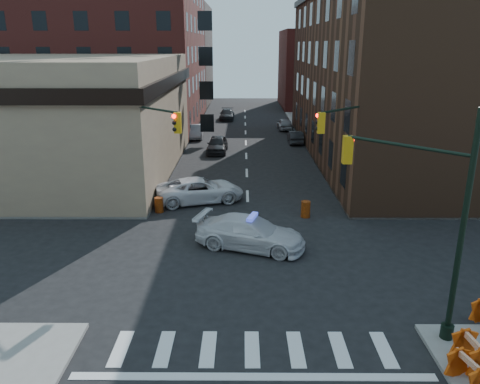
{
  "coord_description": "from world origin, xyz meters",
  "views": [
    {
      "loc": [
        -0.33,
        -20.39,
        9.97
      ],
      "look_at": [
        -0.48,
        4.01,
        2.2
      ],
      "focal_mm": 35.0,
      "sensor_mm": 36.0,
      "label": 1
    }
  ],
  "objects_px": {
    "pickup": "(200,190)",
    "parked_car_wnear": "(217,144)",
    "police_car": "(250,233)",
    "barricade_nw_a": "(120,206)",
    "barrel_road": "(306,209)",
    "pedestrian_b": "(109,185)",
    "parked_car_wfar": "(196,131)",
    "parked_car_enear": "(295,137)",
    "barrel_bank": "(159,205)",
    "pedestrian_a": "(101,199)"
  },
  "relations": [
    {
      "from": "police_car",
      "to": "barrel_bank",
      "type": "height_order",
      "value": "police_car"
    },
    {
      "from": "pedestrian_b",
      "to": "barrel_bank",
      "type": "height_order",
      "value": "pedestrian_b"
    },
    {
      "from": "police_car",
      "to": "parked_car_wfar",
      "type": "distance_m",
      "value": 29.63
    },
    {
      "from": "pedestrian_a",
      "to": "barrel_bank",
      "type": "bearing_deg",
      "value": 21.59
    },
    {
      "from": "parked_car_wfar",
      "to": "barrel_road",
      "type": "xyz_separation_m",
      "value": [
        8.95,
        -24.66,
        -0.22
      ]
    },
    {
      "from": "pedestrian_b",
      "to": "barrel_bank",
      "type": "bearing_deg",
      "value": -32.32
    },
    {
      "from": "pedestrian_a",
      "to": "barrel_road",
      "type": "bearing_deg",
      "value": 7.83
    },
    {
      "from": "pedestrian_b",
      "to": "barrel_bank",
      "type": "xyz_separation_m",
      "value": [
        3.57,
        -1.98,
        -0.68
      ]
    },
    {
      "from": "pickup",
      "to": "parked_car_wfar",
      "type": "xyz_separation_m",
      "value": [
        -2.37,
        21.8,
        -0.08
      ]
    },
    {
      "from": "police_car",
      "to": "barricade_nw_a",
      "type": "relative_size",
      "value": 4.93
    },
    {
      "from": "parked_car_wfar",
      "to": "pedestrian_b",
      "type": "height_order",
      "value": "pedestrian_b"
    },
    {
      "from": "pedestrian_a",
      "to": "barrel_road",
      "type": "height_order",
      "value": "pedestrian_a"
    },
    {
      "from": "pickup",
      "to": "parked_car_wnear",
      "type": "relative_size",
      "value": 1.25
    },
    {
      "from": "police_car",
      "to": "pickup",
      "type": "xyz_separation_m",
      "value": [
        -3.2,
        7.3,
        -0.02
      ]
    },
    {
      "from": "parked_car_enear",
      "to": "barrel_road",
      "type": "distance_m",
      "value": 21.92
    },
    {
      "from": "pedestrian_a",
      "to": "barricade_nw_a",
      "type": "distance_m",
      "value": 1.21
    },
    {
      "from": "pedestrian_b",
      "to": "barricade_nw_a",
      "type": "xyz_separation_m",
      "value": [
        1.32,
        -2.46,
        -0.58
      ]
    },
    {
      "from": "pedestrian_a",
      "to": "barrel_bank",
      "type": "relative_size",
      "value": 2.06
    },
    {
      "from": "police_car",
      "to": "barrel_road",
      "type": "height_order",
      "value": "police_car"
    },
    {
      "from": "parked_car_wnear",
      "to": "barrel_road",
      "type": "bearing_deg",
      "value": -68.63
    },
    {
      "from": "barrel_road",
      "to": "barrel_bank",
      "type": "xyz_separation_m",
      "value": [
        -8.95,
        0.8,
        -0.02
      ]
    },
    {
      "from": "barrel_bank",
      "to": "barricade_nw_a",
      "type": "bearing_deg",
      "value": -168.06
    },
    {
      "from": "police_car",
      "to": "pedestrian_b",
      "type": "relative_size",
      "value": 2.79
    },
    {
      "from": "barricade_nw_a",
      "to": "pedestrian_a",
      "type": "bearing_deg",
      "value": -149.43
    },
    {
      "from": "barricade_nw_a",
      "to": "barrel_road",
      "type": "bearing_deg",
      "value": 11.26
    },
    {
      "from": "pedestrian_a",
      "to": "pedestrian_b",
      "type": "distance_m",
      "value": 2.8
    },
    {
      "from": "parked_car_wfar",
      "to": "pedestrian_b",
      "type": "bearing_deg",
      "value": -101.77
    },
    {
      "from": "pickup",
      "to": "pedestrian_a",
      "type": "distance_m",
      "value": 6.34
    },
    {
      "from": "pickup",
      "to": "pedestrian_b",
      "type": "distance_m",
      "value": 5.95
    },
    {
      "from": "parked_car_wnear",
      "to": "parked_car_enear",
      "type": "height_order",
      "value": "parked_car_wnear"
    },
    {
      "from": "parked_car_wnear",
      "to": "pedestrian_a",
      "type": "xyz_separation_m",
      "value": [
        -6.02,
        -17.47,
        0.34
      ]
    },
    {
      "from": "parked_car_wnear",
      "to": "pedestrian_a",
      "type": "bearing_deg",
      "value": -107.21
    },
    {
      "from": "police_car",
      "to": "barrel_road",
      "type": "xyz_separation_m",
      "value": [
        3.38,
        4.45,
        -0.32
      ]
    },
    {
      "from": "police_car",
      "to": "parked_car_wfar",
      "type": "relative_size",
      "value": 1.3
    },
    {
      "from": "pickup",
      "to": "pedestrian_b",
      "type": "bearing_deg",
      "value": 74.23
    },
    {
      "from": "police_car",
      "to": "barrel_bank",
      "type": "distance_m",
      "value": 7.66
    },
    {
      "from": "barrel_bank",
      "to": "parked_car_wfar",
      "type": "bearing_deg",
      "value": 90.0
    },
    {
      "from": "barricade_nw_a",
      "to": "barrel_bank",
      "type": "bearing_deg",
      "value": 24.88
    },
    {
      "from": "parked_car_wnear",
      "to": "barrel_road",
      "type": "height_order",
      "value": "parked_car_wnear"
    },
    {
      "from": "parked_car_wnear",
      "to": "pedestrian_b",
      "type": "distance_m",
      "value": 15.99
    },
    {
      "from": "barricade_nw_a",
      "to": "police_car",
      "type": "bearing_deg",
      "value": -18.49
    },
    {
      "from": "parked_car_wfar",
      "to": "barricade_nw_a",
      "type": "bearing_deg",
      "value": -97.78
    },
    {
      "from": "parked_car_wfar",
      "to": "pedestrian_a",
      "type": "distance_m",
      "value": 24.88
    },
    {
      "from": "pickup",
      "to": "pedestrian_a",
      "type": "xyz_separation_m",
      "value": [
        -5.65,
        -2.86,
        0.32
      ]
    },
    {
      "from": "barrel_bank",
      "to": "barricade_nw_a",
      "type": "distance_m",
      "value": 2.3
    },
    {
      "from": "parked_car_enear",
      "to": "barricade_nw_a",
      "type": "height_order",
      "value": "parked_car_enear"
    },
    {
      "from": "pickup",
      "to": "parked_car_enear",
      "type": "xyz_separation_m",
      "value": [
        8.29,
        19.0,
        -0.14
      ]
    },
    {
      "from": "pickup",
      "to": "barricade_nw_a",
      "type": "height_order",
      "value": "pickup"
    },
    {
      "from": "police_car",
      "to": "parked_car_wnear",
      "type": "distance_m",
      "value": 22.1
    },
    {
      "from": "parked_car_enear",
      "to": "pedestrian_b",
      "type": "relative_size",
      "value": 1.96
    }
  ]
}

